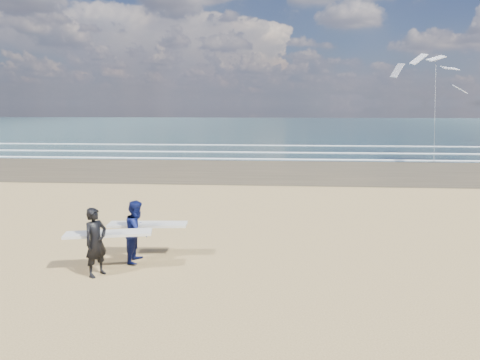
{
  "coord_description": "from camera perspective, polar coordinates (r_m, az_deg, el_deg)",
  "views": [
    {
      "loc": [
        4.35,
        -10.33,
        4.33
      ],
      "look_at": [
        3.16,
        6.0,
        1.38
      ],
      "focal_mm": 32.0,
      "sensor_mm": 36.0,
      "label": 1
    }
  ],
  "objects": [
    {
      "name": "surfer_far",
      "position": [
        12.2,
        -13.44,
        -6.57
      ],
      "size": [
        2.23,
        1.12,
        1.72
      ],
      "color": "#0E1650",
      "rests_on": "ground"
    },
    {
      "name": "surfer_near",
      "position": [
        11.49,
        -18.45,
        -7.7
      ],
      "size": [
        2.26,
        1.23,
        1.77
      ],
      "color": "black",
      "rests_on": "ground"
    },
    {
      "name": "ocean",
      "position": [
        83.92,
        15.03,
        6.89
      ],
      "size": [
        220.0,
        100.0,
        0.02
      ],
      "primitive_type": "cube",
      "color": "#172E34",
      "rests_on": "ground"
    },
    {
      "name": "foam_breakers",
      "position": [
        41.71,
        26.23,
        3.25
      ],
      "size": [
        220.0,
        11.7,
        0.05
      ],
      "color": "white",
      "rests_on": "ground"
    },
    {
      "name": "kite_1",
      "position": [
        37.59,
        24.6,
        10.63
      ],
      "size": [
        6.22,
        4.78,
        9.13
      ],
      "color": "slate",
      "rests_on": "ground"
    }
  ]
}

